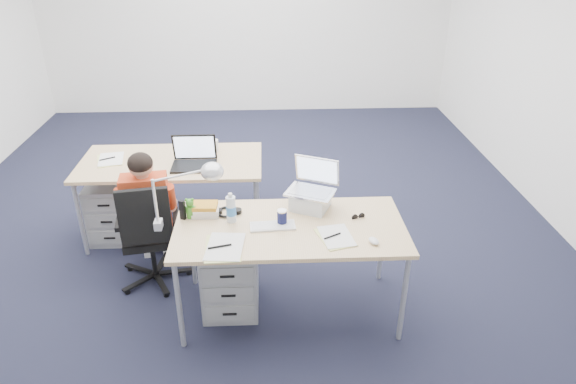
{
  "coord_description": "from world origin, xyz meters",
  "views": [
    {
      "loc": [
        0.25,
        -4.29,
        2.58
      ],
      "look_at": [
        0.4,
        -0.97,
        0.85
      ],
      "focal_mm": 32.0,
      "sensor_mm": 36.0,
      "label": 1
    }
  ],
  "objects": [
    {
      "name": "computer_mouse",
      "position": [
        0.94,
        -1.49,
        0.75
      ],
      "size": [
        0.08,
        0.11,
        0.03
      ],
      "primitive_type": "ellipsoid",
      "rotation": [
        0.0,
        0.0,
        0.32
      ],
      "color": "white",
      "rests_on": "desk_near"
    },
    {
      "name": "water_bottle",
      "position": [
        -0.0,
        -1.16,
        0.84
      ],
      "size": [
        0.09,
        0.09,
        0.22
      ],
      "primitive_type": "cylinder",
      "rotation": [
        0.0,
        0.0,
        0.32
      ],
      "color": "silver",
      "rests_on": "desk_near"
    },
    {
      "name": "drawer_pedestal_near",
      "position": [
        -0.03,
        -1.17,
        0.28
      ],
      "size": [
        0.4,
        0.5,
        0.55
      ],
      "primitive_type": "cube",
      "color": "#9D9FA2",
      "rests_on": "ground"
    },
    {
      "name": "papers_left",
      "position": [
        -0.04,
        -1.51,
        0.74
      ],
      "size": [
        0.24,
        0.34,
        0.01
      ],
      "primitive_type": "cube",
      "rotation": [
        0.0,
        0.0,
        -0.04
      ],
      "color": "#DFE383",
      "rests_on": "desk_near"
    },
    {
      "name": "bear_figurine",
      "position": [
        -0.3,
        -1.1,
        0.81
      ],
      "size": [
        0.09,
        0.07,
        0.15
      ],
      "primitive_type": null,
      "rotation": [
        0.0,
        0.0,
        0.11
      ],
      "color": "#247820",
      "rests_on": "desk_near"
    },
    {
      "name": "cordless_phone",
      "position": [
        -0.35,
        -1.12,
        0.8
      ],
      "size": [
        0.05,
        0.04,
        0.15
      ],
      "primitive_type": "cube",
      "rotation": [
        0.0,
        0.0,
        -0.41
      ],
      "color": "black",
      "rests_on": "desk_near"
    },
    {
      "name": "headphones",
      "position": [
        -0.04,
        -1.05,
        0.75
      ],
      "size": [
        0.21,
        0.16,
        0.03
      ],
      "primitive_type": null,
      "rotation": [
        0.0,
        0.0,
        -0.02
      ],
      "color": "black",
      "rests_on": "desk_near"
    },
    {
      "name": "silver_laptop",
      "position": [
        0.56,
        -1.0,
        0.91
      ],
      "size": [
        0.42,
        0.38,
        0.36
      ],
      "primitive_type": null,
      "rotation": [
        0.0,
        0.0,
        -0.43
      ],
      "color": "silver",
      "rests_on": "desk_near"
    },
    {
      "name": "office_chair",
      "position": [
        -0.67,
        -0.85,
        0.26
      ],
      "size": [
        0.66,
        0.66,
        0.92
      ],
      "rotation": [
        0.0,
        0.0,
        0.16
      ],
      "color": "black",
      "rests_on": "ground"
    },
    {
      "name": "drawer_pedestal_far",
      "position": [
        -1.15,
        -0.11,
        0.28
      ],
      "size": [
        0.4,
        0.5,
        0.55
      ],
      "primitive_type": "cube",
      "color": "#9D9FA2",
      "rests_on": "ground"
    },
    {
      "name": "desk_near",
      "position": [
        0.4,
        -1.25,
        0.68
      ],
      "size": [
        1.6,
        0.8,
        0.73
      ],
      "color": "tan",
      "rests_on": "ground"
    },
    {
      "name": "can_koozie",
      "position": [
        0.35,
        -1.22,
        0.79
      ],
      "size": [
        0.07,
        0.07,
        0.11
      ],
      "primitive_type": "cylinder",
      "rotation": [
        0.0,
        0.0,
        -0.06
      ],
      "color": "#151842",
      "rests_on": "desk_near"
    },
    {
      "name": "papers_right",
      "position": [
        0.7,
        -1.41,
        0.73
      ],
      "size": [
        0.25,
        0.32,
        0.01
      ],
      "primitive_type": "cube",
      "rotation": [
        0.0,
        0.0,
        0.21
      ],
      "color": "#DFE383",
      "rests_on": "desk_near"
    },
    {
      "name": "dark_laptop",
      "position": [
        -0.37,
        -0.24,
        0.87
      ],
      "size": [
        0.38,
        0.37,
        0.27
      ],
      "primitive_type": null,
      "rotation": [
        0.0,
        0.0,
        0.0
      ],
      "color": "black",
      "rests_on": "desk_far"
    },
    {
      "name": "wireless_keyboard",
      "position": [
        0.28,
        -1.25,
        0.74
      ],
      "size": [
        0.32,
        0.15,
        0.02
      ],
      "primitive_type": "cube",
      "rotation": [
        0.0,
        0.0,
        0.07
      ],
      "color": "white",
      "rests_on": "desk_near"
    },
    {
      "name": "book_stack",
      "position": [
        -0.19,
        -1.06,
        0.77
      ],
      "size": [
        0.23,
        0.2,
        0.09
      ],
      "primitive_type": "cube",
      "rotation": [
        0.0,
        0.0,
        0.36
      ],
      "color": "silver",
      "rests_on": "desk_near"
    },
    {
      "name": "sunglasses",
      "position": [
        0.89,
        -1.16,
        0.74
      ],
      "size": [
        0.11,
        0.08,
        0.02
      ],
      "primitive_type": null,
      "rotation": [
        0.0,
        0.0,
        0.34
      ],
      "color": "black",
      "rests_on": "desk_near"
    },
    {
      "name": "desk_far",
      "position": [
        -0.6,
        -0.09,
        0.68
      ],
      "size": [
        1.6,
        0.8,
        0.73
      ],
      "color": "tan",
      "rests_on": "ground"
    },
    {
      "name": "desk_lamp",
      "position": [
        -0.35,
        -1.24,
        0.98
      ],
      "size": [
        0.47,
        0.28,
        0.5
      ],
      "primitive_type": null,
      "rotation": [
        0.0,
        0.0,
        0.29
      ],
      "color": "silver",
      "rests_on": "desk_near"
    },
    {
      "name": "room",
      "position": [
        0.0,
        0.0,
        1.71
      ],
      "size": [
        6.02,
        7.02,
        2.8
      ],
      "color": "white",
      "rests_on": "ground"
    },
    {
      "name": "far_papers",
      "position": [
        -1.14,
        -0.05,
        0.73
      ],
      "size": [
        0.27,
        0.33,
        0.01
      ],
      "primitive_type": "cube",
      "rotation": [
        0.0,
        0.0,
        0.22
      ],
      "color": "white",
      "rests_on": "desk_far"
    },
    {
      "name": "seated_person",
      "position": [
        -0.69,
        -0.69,
        0.55
      ],
      "size": [
        0.36,
        0.63,
        1.1
      ],
      "rotation": [
        0.0,
        0.0,
        0.12
      ],
      "color": "#C43E1C",
      "rests_on": "ground"
    },
    {
      "name": "floor",
      "position": [
        0.0,
        0.0,
        0.0
      ],
      "size": [
        7.0,
        7.0,
        0.0
      ],
      "primitive_type": "plane",
      "color": "black",
      "rests_on": "ground"
    },
    {
      "name": "far_cup",
      "position": [
        -0.23,
        0.12,
        0.78
      ],
      "size": [
        0.1,
        0.1,
        0.11
      ],
      "primitive_type": "cylinder",
      "rotation": [
        0.0,
        0.0,
        0.42
      ],
      "color": "white",
      "rests_on": "desk_far"
    }
  ]
}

